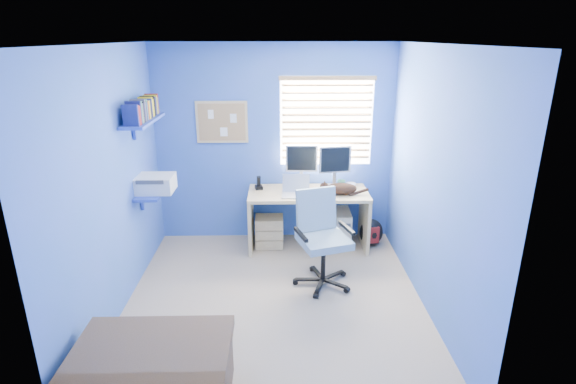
{
  "coord_description": "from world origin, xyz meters",
  "views": [
    {
      "loc": [
        0.05,
        -3.97,
        2.57
      ],
      "look_at": [
        0.15,
        0.65,
        0.95
      ],
      "focal_mm": 28.0,
      "sensor_mm": 36.0,
      "label": 1
    }
  ],
  "objects_px": {
    "desk": "(308,219)",
    "tower_pc": "(342,228)",
    "office_chair": "(322,250)",
    "cat": "(341,189)",
    "laptop": "(296,187)"
  },
  "relations": [
    {
      "from": "desk",
      "to": "tower_pc",
      "type": "bearing_deg",
      "value": 8.16
    },
    {
      "from": "laptop",
      "to": "office_chair",
      "type": "xyz_separation_m",
      "value": [
        0.25,
        -0.75,
        -0.47
      ]
    },
    {
      "from": "cat",
      "to": "desk",
      "type": "bearing_deg",
      "value": 177.0
    },
    {
      "from": "cat",
      "to": "tower_pc",
      "type": "height_order",
      "value": "cat"
    },
    {
      "from": "cat",
      "to": "office_chair",
      "type": "height_order",
      "value": "office_chair"
    },
    {
      "from": "tower_pc",
      "to": "cat",
      "type": "bearing_deg",
      "value": -109.49
    },
    {
      "from": "desk",
      "to": "cat",
      "type": "bearing_deg",
      "value": -13.47
    },
    {
      "from": "cat",
      "to": "office_chair",
      "type": "distance_m",
      "value": 0.95
    },
    {
      "from": "tower_pc",
      "to": "office_chair",
      "type": "height_order",
      "value": "office_chair"
    },
    {
      "from": "cat",
      "to": "tower_pc",
      "type": "bearing_deg",
      "value": 80.07
    },
    {
      "from": "laptop",
      "to": "cat",
      "type": "xyz_separation_m",
      "value": [
        0.55,
        0.05,
        -0.04
      ]
    },
    {
      "from": "office_chair",
      "to": "tower_pc",
      "type": "bearing_deg",
      "value": 69.39
    },
    {
      "from": "desk",
      "to": "office_chair",
      "type": "relative_size",
      "value": 1.44
    },
    {
      "from": "laptop",
      "to": "tower_pc",
      "type": "relative_size",
      "value": 0.73
    },
    {
      "from": "desk",
      "to": "office_chair",
      "type": "bearing_deg",
      "value": -84.17
    }
  ]
}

